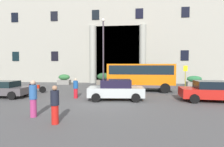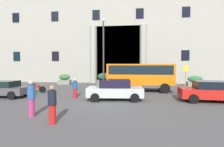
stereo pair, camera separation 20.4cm
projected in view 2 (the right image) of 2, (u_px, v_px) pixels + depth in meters
ground_plane at (102, 102)px, 12.44m from camera, size 80.00×64.00×0.12m
office_building_facade at (120, 27)px, 29.37m from camera, size 38.59×9.72×17.68m
orange_minibus at (140, 75)px, 17.48m from camera, size 6.40×2.87×2.66m
bus_stop_sign at (186, 74)px, 18.98m from camera, size 0.44×0.08×2.50m
hedge_planter_east at (104, 79)px, 23.29m from camera, size 1.80×0.91×1.53m
hedge_planter_west at (195, 81)px, 21.48m from camera, size 1.84×0.97×1.25m
hedge_planter_far_east at (65, 80)px, 23.45m from camera, size 1.60×0.95×1.34m
hedge_planter_entrance_right at (134, 79)px, 22.34m from camera, size 1.42×0.72×1.53m
hedge_planter_far_west at (160, 80)px, 22.32m from camera, size 1.51×0.88×1.49m
parked_coupe_end at (213, 91)px, 12.28m from camera, size 4.55×2.30×1.44m
parked_hatchback_near at (3, 89)px, 14.00m from camera, size 4.02×1.94×1.30m
white_taxi_kerbside at (115, 90)px, 12.97m from camera, size 4.14×2.28×1.49m
motorcycle_near_kerb at (202, 90)px, 14.60m from camera, size 1.92×0.55×0.89m
scooter_by_planter at (34, 88)px, 16.27m from camera, size 2.09×0.55×0.89m
motorcycle_far_end at (127, 89)px, 15.25m from camera, size 2.07×0.55×0.89m
pedestrian_child_trailing at (31, 98)px, 8.66m from camera, size 0.36×0.36×1.81m
pedestrian_woman_with_bag at (52, 105)px, 7.61m from camera, size 0.36×0.36×1.67m
pedestrian_man_crossing at (75, 88)px, 13.60m from camera, size 0.36×0.36×1.54m
lamppost_plaza_centre at (103, 47)px, 21.15m from camera, size 0.40×0.40×8.11m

